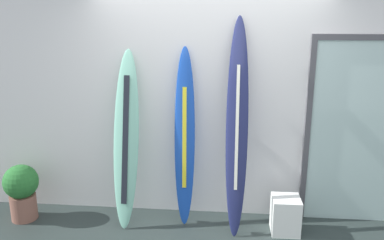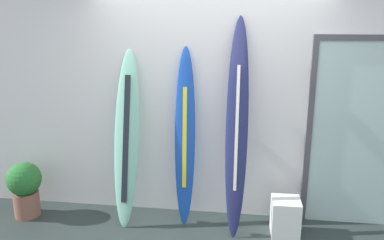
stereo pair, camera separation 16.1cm
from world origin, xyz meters
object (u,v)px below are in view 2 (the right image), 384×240
at_px(surfboard_cobalt, 185,139).
at_px(surfboard_navy, 237,129).
at_px(glass_door, 359,131).
at_px(surfboard_seafoam, 127,139).
at_px(display_block_left, 285,217).
at_px(potted_plant, 25,186).

bearing_deg(surfboard_cobalt, surfboard_navy, -9.92).
distance_m(surfboard_cobalt, glass_door, 1.85).
relative_size(surfboard_seafoam, display_block_left, 4.85).
relative_size(surfboard_navy, display_block_left, 5.72).
distance_m(surfboard_navy, potted_plant, 2.50).
distance_m(surfboard_navy, display_block_left, 1.07).
relative_size(surfboard_cobalt, potted_plant, 3.00).
distance_m(surfboard_cobalt, potted_plant, 1.92).
bearing_deg(surfboard_navy, glass_door, 11.88).
distance_m(surfboard_seafoam, potted_plant, 1.34).
xyz_separation_m(surfboard_seafoam, display_block_left, (1.72, -0.09, -0.76)).
height_order(surfboard_cobalt, surfboard_navy, surfboard_navy).
bearing_deg(glass_door, surfboard_cobalt, -174.65).
relative_size(surfboard_navy, potted_plant, 3.49).
height_order(surfboard_navy, glass_door, surfboard_navy).
xyz_separation_m(surfboard_cobalt, display_block_left, (1.09, -0.18, -0.75)).
bearing_deg(potted_plant, surfboard_seafoam, 3.92).
xyz_separation_m(surfboard_navy, display_block_left, (0.54, -0.08, -0.92)).
distance_m(display_block_left, glass_door, 1.19).
bearing_deg(display_block_left, surfboard_navy, 171.62).
relative_size(surfboard_seafoam, surfboard_navy, 0.85).
bearing_deg(potted_plant, surfboard_navy, 1.74).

